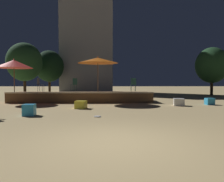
% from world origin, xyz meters
% --- Properties ---
extents(ground_plane, '(120.00, 120.00, 0.00)m').
position_xyz_m(ground_plane, '(0.00, 0.00, 0.00)').
color(ground_plane, tan).
extents(wooden_deck, '(9.42, 2.51, 0.71)m').
position_xyz_m(wooden_deck, '(-1.98, 10.23, 0.32)').
color(wooden_deck, brown).
rests_on(wooden_deck, ground).
extents(patio_umbrella_0, '(2.34, 2.34, 2.84)m').
position_xyz_m(patio_umbrella_0, '(-6.18, 9.24, 2.50)').
color(patio_umbrella_0, brown).
rests_on(patio_umbrella_0, ground).
extents(patio_umbrella_1, '(2.60, 2.60, 3.01)m').
position_xyz_m(patio_umbrella_1, '(-0.83, 9.33, 2.75)').
color(patio_umbrella_1, brown).
rests_on(patio_umbrella_1, ground).
extents(cube_seat_0, '(0.63, 0.63, 0.39)m').
position_xyz_m(cube_seat_0, '(-1.56, 6.26, 0.20)').
color(cube_seat_0, yellow).
rests_on(cube_seat_0, ground).
extents(cube_seat_1, '(0.68, 0.68, 0.41)m').
position_xyz_m(cube_seat_1, '(3.87, 7.49, 0.21)').
color(cube_seat_1, white).
rests_on(cube_seat_1, ground).
extents(cube_seat_2, '(0.49, 0.49, 0.46)m').
position_xyz_m(cube_seat_2, '(-3.37, 3.98, 0.23)').
color(cube_seat_2, '#2D9EDB').
rests_on(cube_seat_2, ground).
extents(cube_seat_3, '(0.47, 0.47, 0.40)m').
position_xyz_m(cube_seat_3, '(5.86, 7.95, 0.20)').
color(cube_seat_3, '#2D9EDB').
rests_on(cube_seat_3, ground).
extents(bistro_chair_0, '(0.48, 0.48, 0.90)m').
position_xyz_m(bistro_chair_0, '(-2.57, 10.72, 1.26)').
color(bistro_chair_0, '#1E4C47').
rests_on(bistro_chair_0, wooden_deck).
extents(bistro_chair_1, '(0.40, 0.40, 0.90)m').
position_xyz_m(bistro_chair_1, '(-4.74, 9.77, 1.26)').
color(bistro_chair_1, '#47474C').
rests_on(bistro_chair_1, wooden_deck).
extents(bistro_chair_2, '(0.40, 0.40, 0.90)m').
position_xyz_m(bistro_chair_2, '(1.57, 10.10, 1.26)').
color(bistro_chair_2, '#1E4C47').
rests_on(bistro_chair_2, wooden_deck).
extents(frisbee_disc, '(0.28, 0.28, 0.03)m').
position_xyz_m(frisbee_disc, '(-0.60, 3.60, 0.02)').
color(frisbee_disc, white).
rests_on(frisbee_disc, ground).
extents(background_tree_0, '(3.26, 3.26, 4.82)m').
position_xyz_m(background_tree_0, '(10.33, 17.02, 3.02)').
color(background_tree_0, '#3D2B1C').
rests_on(background_tree_0, ground).
extents(background_tree_1, '(3.32, 3.32, 5.01)m').
position_xyz_m(background_tree_1, '(-7.03, 20.88, 3.18)').
color(background_tree_1, '#3D2B1C').
rests_on(background_tree_1, ground).
extents(background_tree_2, '(3.47, 3.47, 5.24)m').
position_xyz_m(background_tree_2, '(-8.50, 17.13, 3.32)').
color(background_tree_2, '#3D2B1C').
rests_on(background_tree_2, ground).
extents(distant_building, '(6.67, 4.59, 14.25)m').
position_xyz_m(distant_building, '(-2.91, 24.64, 7.12)').
color(distant_building, gray).
rests_on(distant_building, ground).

